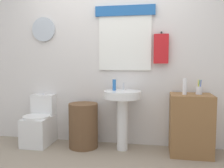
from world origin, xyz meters
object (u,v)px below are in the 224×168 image
toothbrush_cup (199,90)px  toilet (40,125)px  pedestal_sink (122,106)px  wooden_cabinet (191,124)px  laundry_hamper (83,125)px  lotion_bottle (185,86)px  soap_bottle (114,85)px

toothbrush_cup → toilet: bearing=179.7°
pedestal_sink → wooden_cabinet: (0.89, -0.00, -0.21)m
laundry_hamper → pedestal_sink: (0.55, 0.00, 0.29)m
wooden_cabinet → toilet: bearing=179.2°
toilet → lotion_bottle: (2.02, -0.07, 0.61)m
lotion_bottle → toothbrush_cup: lotion_bottle is taller
wooden_cabinet → soap_bottle: soap_bottle is taller
toilet → lotion_bottle: bearing=-2.0°
toothbrush_cup → soap_bottle: bearing=178.4°
toilet → pedestal_sink: pedestal_sink is taller
toilet → toothbrush_cup: (2.20, -0.01, 0.56)m
pedestal_sink → wooden_cabinet: pedestal_sink is taller
pedestal_sink → toothbrush_cup: 1.01m
lotion_bottle → soap_bottle: bearing=174.4°
pedestal_sink → soap_bottle: (-0.12, 0.05, 0.28)m
laundry_hamper → wooden_cabinet: wooden_cabinet is taller
toilet → laundry_hamper: (0.67, -0.03, 0.03)m
toilet → pedestal_sink: size_ratio=0.90×
pedestal_sink → toothbrush_cup: toothbrush_cup is taller
toilet → soap_bottle: soap_bottle is taller
pedestal_sink → soap_bottle: size_ratio=5.43×
toilet → toothbrush_cup: toothbrush_cup is taller
toilet → laundry_hamper: 0.67m
toilet → laundry_hamper: toilet is taller
laundry_hamper → soap_bottle: 0.72m
wooden_cabinet → soap_bottle: size_ratio=5.27×
laundry_hamper → wooden_cabinet: size_ratio=0.79×
laundry_hamper → pedestal_sink: 0.62m
wooden_cabinet → lotion_bottle: size_ratio=3.77×
toilet → wooden_cabinet: size_ratio=0.93×
toilet → laundry_hamper: bearing=-2.6°
pedestal_sink → toothbrush_cup: size_ratio=4.36×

